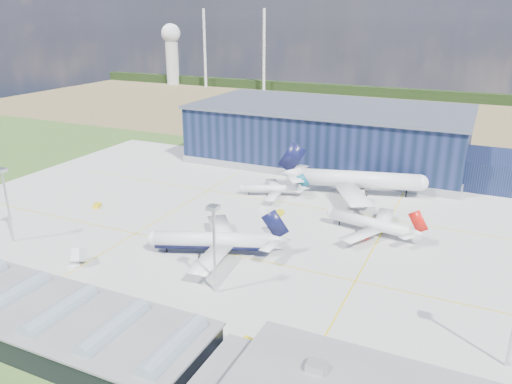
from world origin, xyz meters
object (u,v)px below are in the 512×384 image
(gse_tug_b, at_px, (245,343))
(gse_cart_b, at_px, (335,184))
(hangar, at_px, (335,137))
(airliner_red, at_px, (370,217))
(airliner_widebody, at_px, (359,171))
(gse_tug_a, at_px, (97,206))
(gse_van_a, at_px, (170,319))
(car_a, at_px, (205,339))
(light_mast_center, at_px, (214,235))
(car_b, at_px, (233,347))
(light_mast_west, at_px, (5,193))
(gse_cart_a, at_px, (261,210))
(airliner_navy, at_px, (211,232))
(gse_tug_c, at_px, (280,213))
(airliner_regional, at_px, (271,185))
(airstair, at_px, (80,258))

(gse_tug_b, height_order, gse_cart_b, gse_cart_b)
(hangar, relative_size, gse_cart_b, 43.75)
(airliner_red, bearing_deg, airliner_widebody, -58.62)
(gse_tug_a, xyz_separation_m, gse_van_a, (64.13, -48.57, 0.57))
(airliner_widebody, height_order, gse_cart_b, airliner_widebody)
(car_a, bearing_deg, airliner_red, 4.43)
(light_mast_center, bearing_deg, car_b, -51.75)
(gse_tug_b, xyz_separation_m, car_b, (-1.78, -2.00, -0.11))
(light_mast_west, height_order, airliner_red, light_mast_west)
(light_mast_west, height_order, gse_cart_a, light_mast_west)
(airliner_navy, distance_m, gse_cart_a, 36.12)
(gse_cart_a, height_order, gse_cart_b, gse_cart_b)
(gse_cart_a, relative_size, gse_tug_c, 0.82)
(gse_cart_b, bearing_deg, light_mast_center, -152.21)
(light_mast_west, height_order, airliner_widebody, light_mast_west)
(airliner_red, bearing_deg, car_b, 91.17)
(gse_tug_b, distance_m, gse_tug_c, 72.56)
(gse_tug_c, bearing_deg, hangar, 94.35)
(hangar, xyz_separation_m, gse_tug_b, (23.16, -140.80, -10.93))
(hangar, bearing_deg, airliner_widebody, -61.92)
(car_b, bearing_deg, light_mast_center, 37.01)
(light_mast_center, relative_size, airliner_navy, 0.55)
(gse_van_a, distance_m, gse_tug_c, 69.52)
(gse_tug_b, distance_m, gse_cart_a, 74.93)
(airliner_navy, bearing_deg, gse_van_a, 83.32)
(airliner_navy, height_order, gse_cart_b, airliner_navy)
(airliner_regional, bearing_deg, airliner_red, 133.71)
(car_b, bearing_deg, car_a, 88.77)
(gse_tug_a, height_order, gse_tug_b, gse_tug_a)
(gse_cart_a, bearing_deg, light_mast_west, -119.51)
(gse_tug_c, bearing_deg, gse_tug_a, -158.70)
(hangar, distance_m, airliner_regional, 55.86)
(airliner_navy, xyz_separation_m, gse_cart_b, (14.98, 74.00, -6.06))
(gse_tug_b, bearing_deg, airliner_widebody, 102.93)
(car_b, bearing_deg, light_mast_west, 76.70)
(airliner_widebody, height_order, gse_van_a, airliner_widebody)
(airliner_regional, height_order, car_a, airliner_regional)
(airliner_navy, relative_size, gse_tug_a, 11.96)
(hangar, relative_size, gse_cart_a, 51.75)
(light_mast_center, height_order, airliner_widebody, light_mast_center)
(gse_cart_a, bearing_deg, gse_tug_c, 16.95)
(gse_van_a, xyz_separation_m, gse_cart_b, (5.94, 108.00, -0.58))
(gse_tug_a, relative_size, airstair, 0.62)
(airliner_widebody, relative_size, gse_cart_b, 17.40)
(light_mast_center, height_order, airliner_navy, light_mast_center)
(airliner_widebody, bearing_deg, airliner_navy, -125.13)
(airliner_widebody, distance_m, gse_cart_a, 41.64)
(hangar, height_order, gse_tug_c, hangar)
(light_mast_center, relative_size, car_b, 6.58)
(airliner_widebody, xyz_separation_m, gse_van_a, (-16.49, -101.00, -8.10))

